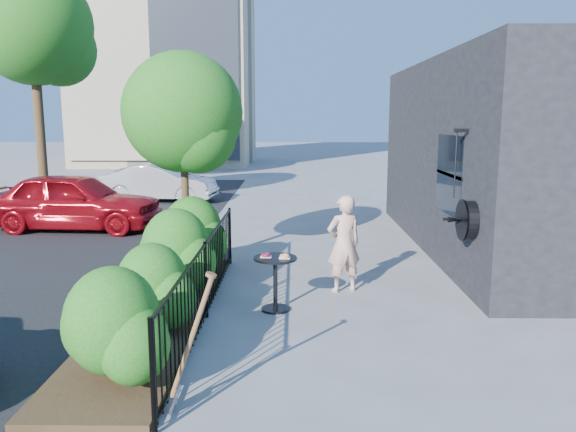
{
  "coord_description": "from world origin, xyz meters",
  "views": [
    {
      "loc": [
        -0.26,
        -7.6,
        2.79
      ],
      "look_at": [
        -0.36,
        1.52,
        1.2
      ],
      "focal_mm": 35.0,
      "sensor_mm": 36.0,
      "label": 1
    }
  ],
  "objects_px": {
    "car_red": "(74,201)",
    "car_silver": "(160,183)",
    "patio_tree": "(186,120)",
    "street_tree_far": "(34,33)",
    "cafe_table": "(275,274)",
    "shovel": "(189,350)",
    "woman": "(344,244)"
  },
  "relations": [
    {
      "from": "car_red",
      "to": "car_silver",
      "type": "xyz_separation_m",
      "value": [
        0.96,
        5.0,
        -0.11
      ]
    },
    {
      "from": "patio_tree",
      "to": "street_tree_far",
      "type": "xyz_separation_m",
      "value": [
        -7.7,
        11.2,
        3.15
      ]
    },
    {
      "from": "cafe_table",
      "to": "shovel",
      "type": "xyz_separation_m",
      "value": [
        -0.72,
        -2.92,
        0.07
      ]
    },
    {
      "from": "woman",
      "to": "shovel",
      "type": "distance_m",
      "value": 4.25
    },
    {
      "from": "street_tree_far",
      "to": "patio_tree",
      "type": "bearing_deg",
      "value": -55.49
    },
    {
      "from": "car_red",
      "to": "shovel",
      "type": "bearing_deg",
      "value": -149.18
    },
    {
      "from": "patio_tree",
      "to": "car_silver",
      "type": "bearing_deg",
      "value": 106.89
    },
    {
      "from": "cafe_table",
      "to": "car_silver",
      "type": "xyz_separation_m",
      "value": [
        -4.3,
        10.99,
        0.08
      ]
    },
    {
      "from": "woman",
      "to": "car_red",
      "type": "height_order",
      "value": "woman"
    },
    {
      "from": "woman",
      "to": "car_silver",
      "type": "relative_size",
      "value": 0.42
    },
    {
      "from": "street_tree_far",
      "to": "shovel",
      "type": "bearing_deg",
      "value": -62.34
    },
    {
      "from": "woman",
      "to": "street_tree_far",
      "type": "bearing_deg",
      "value": -70.07
    },
    {
      "from": "patio_tree",
      "to": "cafe_table",
      "type": "height_order",
      "value": "patio_tree"
    },
    {
      "from": "shovel",
      "to": "car_red",
      "type": "distance_m",
      "value": 10.0
    },
    {
      "from": "street_tree_far",
      "to": "car_silver",
      "type": "distance_m",
      "value": 7.81
    },
    {
      "from": "patio_tree",
      "to": "woman",
      "type": "distance_m",
      "value": 3.73
    },
    {
      "from": "car_red",
      "to": "woman",
      "type": "bearing_deg",
      "value": -124.8
    },
    {
      "from": "street_tree_far",
      "to": "car_silver",
      "type": "relative_size",
      "value": 2.17
    },
    {
      "from": "car_red",
      "to": "street_tree_far",
      "type": "bearing_deg",
      "value": 32.24
    },
    {
      "from": "woman",
      "to": "car_red",
      "type": "xyz_separation_m",
      "value": [
        -6.34,
        5.06,
        -0.06
      ]
    },
    {
      "from": "patio_tree",
      "to": "car_silver",
      "type": "relative_size",
      "value": 1.03
    },
    {
      "from": "street_tree_far",
      "to": "woman",
      "type": "distance_m",
      "value": 17.25
    },
    {
      "from": "shovel",
      "to": "car_silver",
      "type": "height_order",
      "value": "shovel"
    },
    {
      "from": "street_tree_far",
      "to": "car_red",
      "type": "bearing_deg",
      "value": -61.57
    },
    {
      "from": "patio_tree",
      "to": "car_silver",
      "type": "xyz_separation_m",
      "value": [
        -2.6,
        8.55,
        -2.14
      ]
    },
    {
      "from": "street_tree_far",
      "to": "car_silver",
      "type": "height_order",
      "value": "street_tree_far"
    },
    {
      "from": "woman",
      "to": "car_silver",
      "type": "xyz_separation_m",
      "value": [
        -5.38,
        10.07,
        -0.17
      ]
    },
    {
      "from": "cafe_table",
      "to": "woman",
      "type": "xyz_separation_m",
      "value": [
        1.07,
        0.92,
        0.24
      ]
    },
    {
      "from": "woman",
      "to": "shovel",
      "type": "relative_size",
      "value": 1.12
    },
    {
      "from": "woman",
      "to": "car_red",
      "type": "relative_size",
      "value": 0.37
    },
    {
      "from": "patio_tree",
      "to": "cafe_table",
      "type": "xyz_separation_m",
      "value": [
        1.7,
        -2.44,
        -2.21
      ]
    },
    {
      "from": "patio_tree",
      "to": "car_silver",
      "type": "distance_m",
      "value": 9.19
    }
  ]
}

